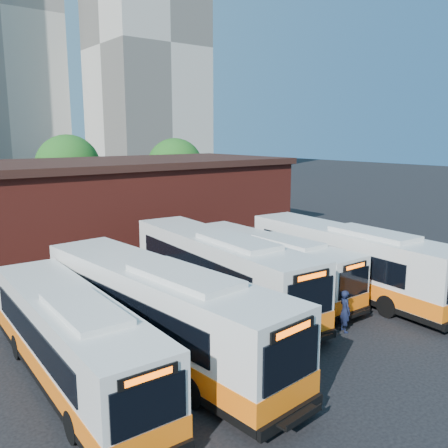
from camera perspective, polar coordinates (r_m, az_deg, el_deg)
ground at (r=22.55m, az=8.31°, el=-11.09°), size 220.00×220.00×0.00m
bus_farwest at (r=17.19m, az=-17.78°, el=-13.47°), size 2.71×11.75×3.18m
bus_west at (r=18.36m, az=-7.88°, el=-10.73°), size 3.90×13.56×3.65m
bus_midwest at (r=23.51m, az=-0.60°, el=-5.80°), size 3.64×13.49×3.64m
bus_mideast at (r=25.56m, az=5.48°, el=-5.03°), size 2.50×11.52×3.13m
bus_east at (r=26.18m, az=14.65°, el=-4.47°), size 3.54×13.35×3.60m
transit_worker at (r=21.20m, az=14.34°, el=-10.11°), size 0.66×0.79×1.84m
depot_building at (r=37.98m, az=-13.77°, el=2.73°), size 28.60×12.60×6.40m
tree_mid at (r=51.50m, az=-18.23°, el=6.56°), size 6.56×6.56×8.36m
tree_east at (r=53.58m, az=-5.90°, el=6.91°), size 6.24×6.24×7.96m
tower_right at (r=95.36m, az=-9.42°, el=20.25°), size 18.00×18.00×49.20m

